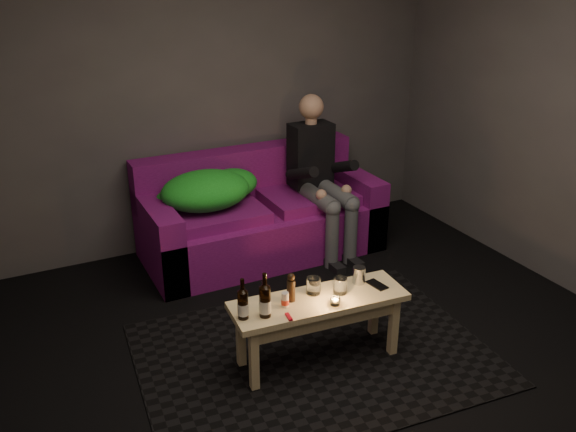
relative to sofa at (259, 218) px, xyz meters
name	(u,v)px	position (x,y,z in m)	size (l,w,h in m)	color
floor	(355,374)	(-0.18, -1.82, -0.30)	(4.50, 4.50, 0.00)	black
room	(323,89)	(-0.18, -1.35, 1.34)	(4.50, 4.50, 4.50)	silver
rug	(314,354)	(-0.31, -1.53, -0.30)	(2.16, 1.57, 0.01)	black
sofa	(259,218)	(0.00, 0.00, 0.00)	(1.96, 0.88, 0.84)	#670D5D
green_blanket	(209,190)	(-0.43, -0.01, 0.33)	(0.86, 0.59, 0.29)	#1C9D1C
person	(320,173)	(0.49, -0.16, 0.37)	(0.35, 0.81, 1.31)	black
coffee_table	(319,309)	(-0.31, -1.58, 0.06)	(1.10, 0.43, 0.44)	#DCC681
beer_bottle_a	(243,304)	(-0.80, -1.58, 0.23)	(0.06, 0.06, 0.25)	black
beer_bottle_b	(265,301)	(-0.68, -1.62, 0.24)	(0.07, 0.07, 0.27)	black
salt_shaker	(285,300)	(-0.54, -1.58, 0.18)	(0.04, 0.04, 0.09)	silver
pepper_mill	(291,291)	(-0.48, -1.53, 0.21)	(0.05, 0.05, 0.14)	black
tumbler_back	(313,286)	(-0.31, -1.51, 0.19)	(0.09, 0.09, 0.10)	white
tealight	(335,301)	(-0.26, -1.69, 0.16)	(0.06, 0.06, 0.04)	white
tumbler_front	(340,285)	(-0.16, -1.58, 0.19)	(0.08, 0.08, 0.10)	white
steel_cup	(359,275)	(0.00, -1.53, 0.19)	(0.08, 0.08, 0.11)	#AEB2B5
smartphone	(377,285)	(0.09, -1.61, 0.14)	(0.07, 0.14, 0.01)	black
red_lighter	(289,317)	(-0.57, -1.69, 0.14)	(0.02, 0.08, 0.01)	#B80B1C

